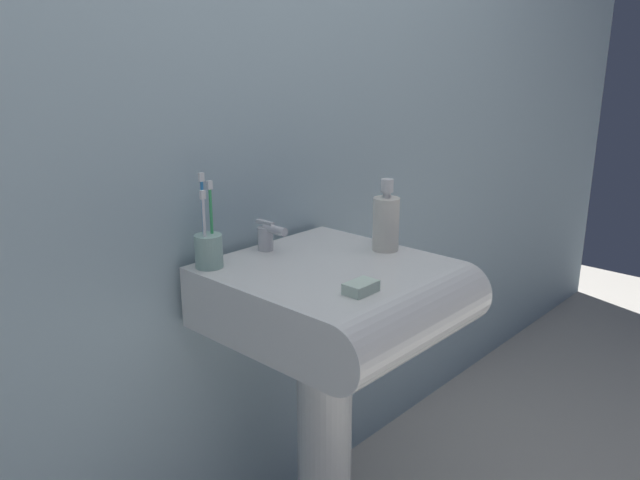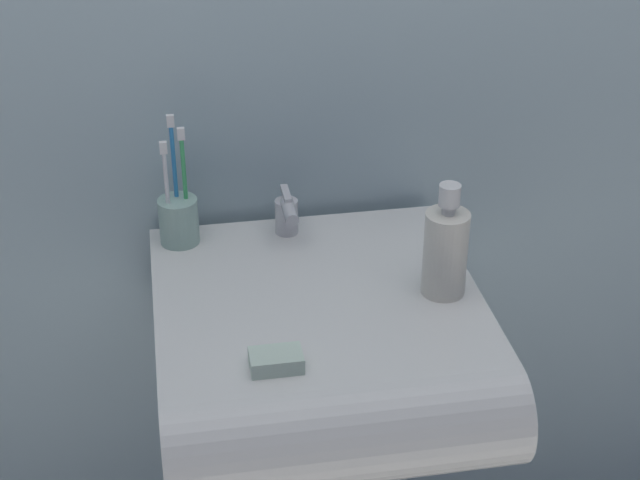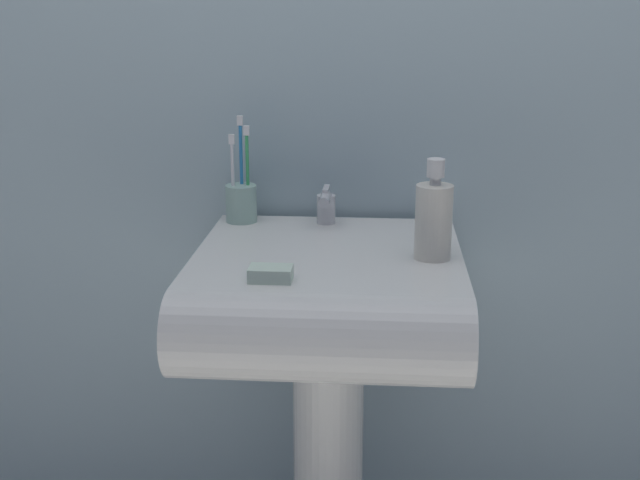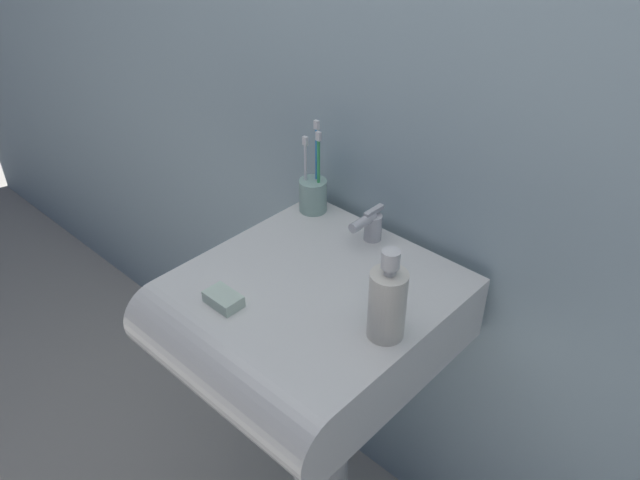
# 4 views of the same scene
# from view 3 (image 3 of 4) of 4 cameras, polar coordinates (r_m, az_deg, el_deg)

# --- Properties ---
(wall_back) EXTENTS (5.00, 0.05, 2.40)m
(wall_back) POSITION_cam_3_polar(r_m,az_deg,el_deg) (1.72, 1.30, 13.20)
(wall_back) COLOR #9EB7C1
(wall_back) RESTS_ON ground
(sink_basin) EXTENTS (0.50, 0.55, 0.15)m
(sink_basin) POSITION_cam_3_polar(r_m,az_deg,el_deg) (1.48, 0.48, -4.12)
(sink_basin) COLOR white
(sink_basin) RESTS_ON sink_pedestal
(faucet) EXTENTS (0.04, 0.10, 0.08)m
(faucet) POSITION_cam_3_polar(r_m,az_deg,el_deg) (1.67, 0.42, 2.46)
(faucet) COLOR silver
(faucet) RESTS_ON sink_basin
(toothbrush_cup) EXTENTS (0.07, 0.07, 0.22)m
(toothbrush_cup) POSITION_cam_3_polar(r_m,az_deg,el_deg) (1.70, -5.63, 2.83)
(toothbrush_cup) COLOR #99BFB2
(toothbrush_cup) RESTS_ON sink_basin
(soap_bottle) EXTENTS (0.07, 0.07, 0.18)m
(soap_bottle) POSITION_cam_3_polar(r_m,az_deg,el_deg) (1.46, 8.09, 1.50)
(soap_bottle) COLOR silver
(soap_bottle) RESTS_ON sink_basin
(bar_soap) EXTENTS (0.07, 0.05, 0.02)m
(bar_soap) POSITION_cam_3_polar(r_m,az_deg,el_deg) (1.35, -3.53, -2.40)
(bar_soap) COLOR silver
(bar_soap) RESTS_ON sink_basin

